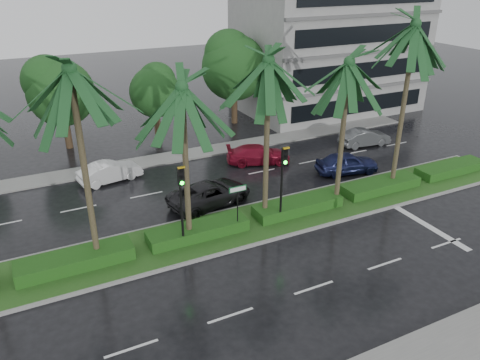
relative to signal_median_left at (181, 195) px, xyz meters
name	(u,v)px	position (x,y,z in m)	size (l,w,h in m)	color
ground	(259,234)	(4.00, -0.30, -3.00)	(120.00, 120.00, 0.00)	black
far_sidewalk	(181,156)	(4.00, 11.70, -2.94)	(40.00, 2.00, 0.12)	slate
median	(250,224)	(4.00, 0.70, -2.92)	(36.00, 4.00, 0.15)	gray
hedge	(250,218)	(4.00, 0.70, -2.55)	(35.20, 1.40, 0.60)	#134313
lane_markings	(312,224)	(7.04, -0.73, -2.99)	(34.00, 13.06, 0.01)	silver
palm_row	(227,75)	(2.75, 0.72, 5.16)	(26.30, 4.20, 10.52)	#3A3321
signal_median_left	(181,195)	(0.00, 0.00, 0.00)	(0.34, 0.42, 4.36)	black
signal_median_right	(283,174)	(5.50, 0.00, 0.00)	(0.34, 0.42, 4.36)	black
street_sign	(238,197)	(3.00, 0.18, -0.87)	(0.95, 0.09, 2.60)	black
bg_trees	(176,76)	(5.86, 17.29, 1.63)	(32.82, 5.53, 7.98)	#3E2C1C
building	(329,44)	(21.00, 17.70, 3.00)	(16.00, 10.00, 12.00)	gray
car_white	(110,172)	(-1.50, 9.68, -2.34)	(4.01, 1.40, 1.32)	silver
car_darkgrey	(210,194)	(3.00, 3.87, -2.30)	(5.01, 2.31, 1.39)	black
car_red	(258,154)	(8.50, 8.14, -2.35)	(4.44, 1.80, 1.29)	maroon
car_blue	(347,163)	(13.00, 4.03, -2.29)	(4.16, 1.67, 1.42)	#181E4A
car_grey	(365,137)	(17.50, 7.60, -2.35)	(3.96, 1.38, 1.30)	#4F5153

